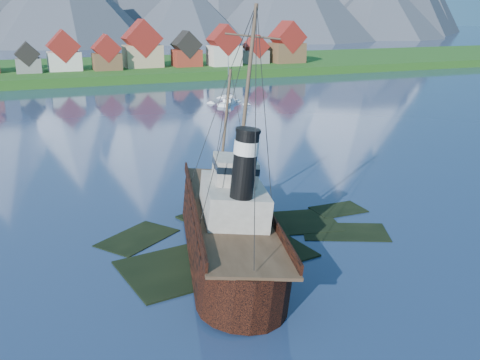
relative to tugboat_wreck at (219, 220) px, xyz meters
name	(u,v)px	position (x,y,z in m)	size (l,w,h in m)	color
ground	(239,247)	(1.98, -0.24, -3.10)	(1400.00, 1400.00, 0.00)	navy
shoal	(246,239)	(3.75, 1.91, -3.45)	(31.71, 21.24, 1.14)	black
shore_bank	(67,74)	(1.98, 169.76, -3.10)	(600.00, 80.00, 3.20)	#174112
seawall	(80,86)	(1.98, 131.76, -3.10)	(600.00, 2.50, 2.00)	#3F3D38
tugboat_wreck	(219,220)	(0.00, 0.00, 0.00)	(7.25, 31.23, 24.75)	black
sailboat_d	(228,103)	(33.05, 81.20, -2.81)	(8.04, 8.42, 12.72)	white
sailboat_e	(229,99)	(35.74, 87.88, -2.87)	(4.17, 9.43, 10.62)	white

